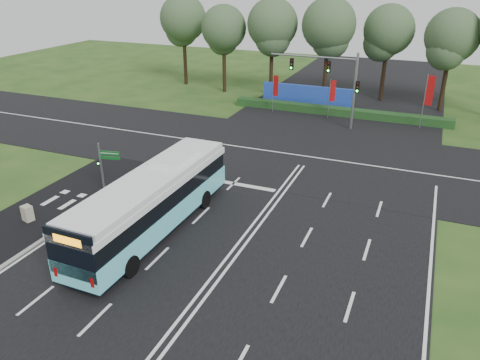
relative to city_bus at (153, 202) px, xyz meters
The scene contains 16 objects.
ground 5.88m from the city_bus, 27.92° to the left, with size 120.00×120.00×0.00m, color #224617.
road_main 5.87m from the city_bus, 27.92° to the left, with size 20.00×120.00×0.04m, color black.
road_cross 15.52m from the city_bus, 71.40° to the left, with size 120.00×14.00×0.05m, color black.
bike_path 7.82m from the city_bus, behind, with size 5.00×18.00×0.06m, color black.
kerb_strip 5.51m from the city_bus, behind, with size 0.25×18.00×0.12m, color gray.
city_bus is the anchor object (origin of this frame).
pedestrian_signal 6.95m from the city_bus, 151.46° to the left, with size 0.27×0.40×2.99m.
street_sign 6.07m from the city_bus, 151.71° to the left, with size 1.39×0.38×3.64m.
utility_cabinet 7.94m from the city_bus, 166.11° to the right, with size 0.60×0.50×1.00m, color #A8A087.
banner_flag_left 25.73m from the city_bus, 93.30° to the left, with size 0.58×0.14×3.93m.
banner_flag_mid 26.22m from the city_bus, 80.46° to the left, with size 0.55×0.25×3.90m.
banner_flag_right 28.97m from the city_bus, 62.99° to the left, with size 0.74×0.21×5.10m.
traffic_light_gantry 23.83m from the city_bus, 77.50° to the left, with size 8.41×0.28×7.00m.
hedge 27.59m from the city_bus, 79.72° to the left, with size 22.00×1.20×0.80m, color #133617.
blue_hoarding 29.63m from the city_bus, 88.23° to the left, with size 10.00×0.30×2.20m, color #2043AF.
eucalyptus_row 33.54m from the city_bus, 85.33° to the left, with size 41.86×8.54×11.97m.
Camera 1 is at (8.44, -22.17, 13.72)m, focal length 35.00 mm.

